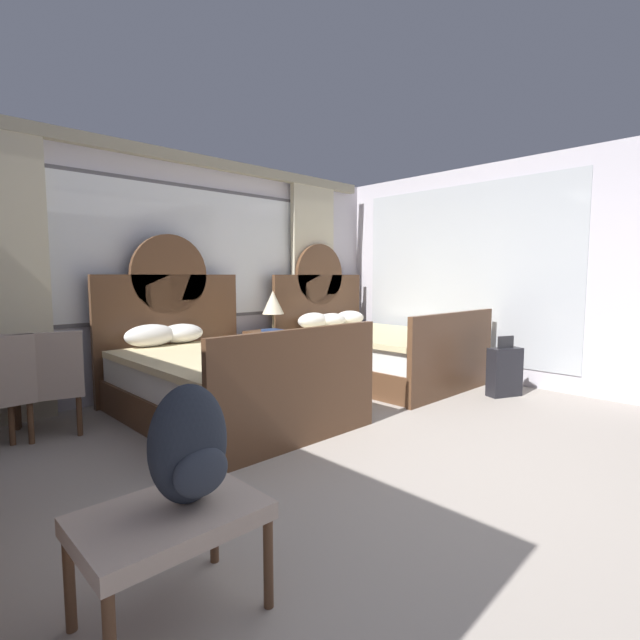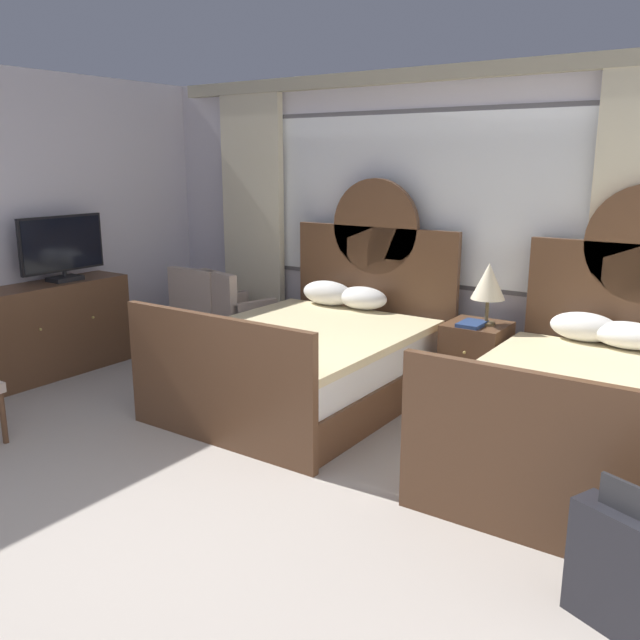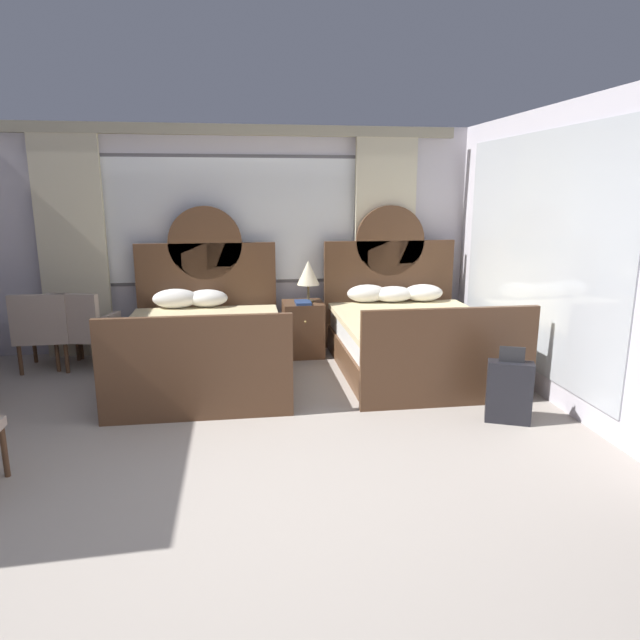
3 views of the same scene
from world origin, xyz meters
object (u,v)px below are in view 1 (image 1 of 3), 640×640
(bed_near_mirror, at_px, (373,351))
(luggage_bench, at_px, (171,523))
(book_on_nightstand, at_px, (274,331))
(nightstand_between_beds, at_px, (270,358))
(backpack_on_bench, at_px, (190,447))
(bed_near_window, at_px, (221,378))
(table_lamp_on_nightstand, at_px, (273,303))
(suitcase_on_floor, at_px, (505,372))
(armchair_by_window_left, at_px, (45,378))

(bed_near_mirror, relative_size, luggage_bench, 3.28)
(book_on_nightstand, bearing_deg, luggage_bench, -133.99)
(nightstand_between_beds, xyz_separation_m, book_on_nightstand, (-0.01, -0.09, 0.34))
(backpack_on_bench, bearing_deg, bed_near_window, 55.66)
(backpack_on_bench, bearing_deg, bed_near_mirror, 30.17)
(nightstand_between_beds, relative_size, luggage_bench, 0.97)
(luggage_bench, xyz_separation_m, backpack_on_bench, (0.08, -0.01, 0.28))
(table_lamp_on_nightstand, bearing_deg, suitcase_on_floor, -57.55)
(bed_near_mirror, height_order, book_on_nightstand, bed_near_mirror)
(nightstand_between_beds, distance_m, book_on_nightstand, 0.35)
(bed_near_mirror, bearing_deg, suitcase_on_floor, -76.10)
(bed_near_window, distance_m, suitcase_on_floor, 3.05)
(armchair_by_window_left, bearing_deg, luggage_bench, -94.63)
(bed_near_mirror, xyz_separation_m, suitcase_on_floor, (0.38, -1.54, -0.09))
(luggage_bench, xyz_separation_m, suitcase_on_floor, (4.18, 0.61, -0.11))
(nightstand_between_beds, bearing_deg, bed_near_window, -147.49)
(book_on_nightstand, xyz_separation_m, armchair_by_window_left, (-2.45, -0.07, -0.19))
(table_lamp_on_nightstand, xyz_separation_m, book_on_nightstand, (-0.08, -0.11, -0.33))
(table_lamp_on_nightstand, relative_size, book_on_nightstand, 1.89)
(book_on_nightstand, bearing_deg, nightstand_between_beds, 84.20)
(armchair_by_window_left, relative_size, suitcase_on_floor, 1.31)
(book_on_nightstand, height_order, armchair_by_window_left, armchair_by_window_left)
(nightstand_between_beds, bearing_deg, table_lamp_on_nightstand, 9.74)
(book_on_nightstand, relative_size, backpack_on_bench, 0.55)
(bed_near_window, distance_m, book_on_nightstand, 1.32)
(book_on_nightstand, xyz_separation_m, luggage_bench, (-2.67, -2.77, -0.28))
(nightstand_between_beds, height_order, book_on_nightstand, book_on_nightstand)
(luggage_bench, bearing_deg, nightstand_between_beds, 46.86)
(table_lamp_on_nightstand, bearing_deg, book_on_nightstand, -125.99)
(nightstand_between_beds, xyz_separation_m, luggage_bench, (-2.68, -2.86, 0.06))
(bed_near_mirror, relative_size, armchair_by_window_left, 2.51)
(bed_near_mirror, bearing_deg, backpack_on_bench, -149.83)
(bed_near_window, relative_size, suitcase_on_floor, 3.29)
(nightstand_between_beds, bearing_deg, armchair_by_window_left, -176.20)
(nightstand_between_beds, bearing_deg, book_on_nightstand, -95.80)
(table_lamp_on_nightstand, bearing_deg, bed_near_mirror, -34.21)
(armchair_by_window_left, distance_m, backpack_on_bench, 2.72)
(book_on_nightstand, relative_size, armchair_by_window_left, 0.30)
(nightstand_between_beds, height_order, table_lamp_on_nightstand, table_lamp_on_nightstand)
(bed_near_window, xyz_separation_m, suitcase_on_floor, (2.63, -1.53, -0.09))
(luggage_bench, bearing_deg, table_lamp_on_nightstand, 46.27)
(nightstand_between_beds, relative_size, book_on_nightstand, 2.49)
(armchair_by_window_left, bearing_deg, suitcase_on_floor, -27.76)
(suitcase_on_floor, bearing_deg, backpack_on_bench, -171.43)
(nightstand_between_beds, relative_size, suitcase_on_floor, 0.97)
(bed_near_window, height_order, armchair_by_window_left, bed_near_window)
(nightstand_between_beds, bearing_deg, backpack_on_bench, -132.14)
(nightstand_between_beds, relative_size, backpack_on_bench, 1.38)
(luggage_bench, distance_m, suitcase_on_floor, 4.23)
(armchair_by_window_left, bearing_deg, nightstand_between_beds, 3.80)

